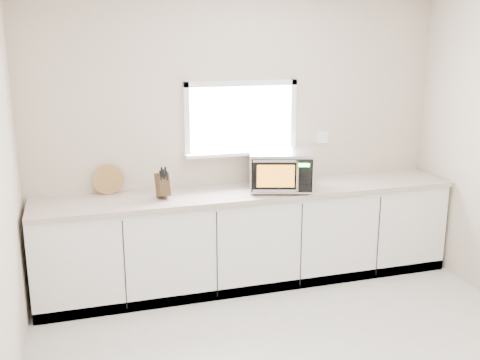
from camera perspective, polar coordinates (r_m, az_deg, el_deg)
name	(u,v)px	position (r m, az deg, el deg)	size (l,w,h in m)	color
back_wall	(241,137)	(5.37, 0.06, 4.37)	(4.00, 0.17, 2.70)	#C0AB99
cabinets	(250,239)	(5.34, 0.99, -5.97)	(3.92, 0.60, 0.88)	white
countertop	(250,192)	(5.19, 1.05, -1.24)	(3.92, 0.64, 0.04)	#BAA899
microwave	(281,170)	(5.16, 4.14, 1.03)	(0.66, 0.58, 0.36)	black
knife_block	(162,184)	(4.96, -7.88, -0.43)	(0.12, 0.21, 0.29)	#402E16
cutting_board	(108,180)	(5.16, -13.26, 0.04)	(0.27, 0.27, 0.02)	olive
coffee_grinder	(277,171)	(5.44, 3.82, 0.94)	(0.17, 0.17, 0.23)	#B2B5B9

